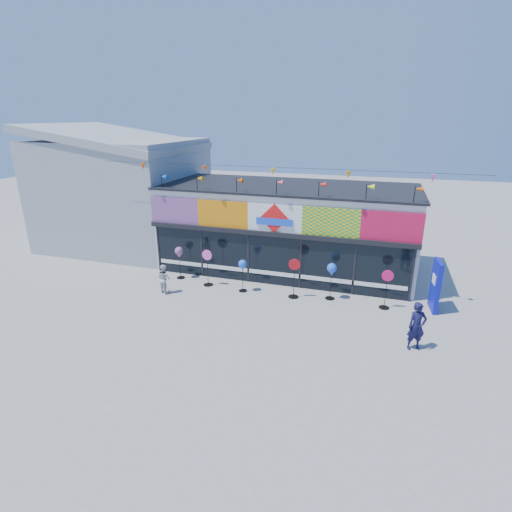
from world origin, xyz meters
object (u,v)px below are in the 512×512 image
at_px(spinner_4, 332,271).
at_px(adult_man, 417,326).
at_px(spinner_0, 179,253).
at_px(child, 164,279).
at_px(spinner_2, 243,266).
at_px(spinner_3, 294,277).
at_px(spinner_5, 386,288).
at_px(spinner_1, 208,267).
at_px(blue_sign, 435,285).

height_order(spinner_4, adult_man, adult_man).
bearing_deg(adult_man, spinner_4, 114.14).
distance_m(spinner_0, child, 1.78).
xyz_separation_m(spinner_2, spinner_4, (3.74, 0.36, 0.11)).
relative_size(spinner_2, spinner_4, 0.92).
relative_size(spinner_3, adult_man, 1.04).
relative_size(spinner_3, spinner_5, 1.06).
bearing_deg(spinner_3, spinner_4, 11.74).
bearing_deg(spinner_1, adult_man, -18.00).
xyz_separation_m(spinner_0, spinner_1, (1.59, -0.40, -0.35)).
xyz_separation_m(blue_sign, child, (-10.92, -1.72, -0.39)).
relative_size(spinner_0, adult_man, 0.93).
height_order(blue_sign, child, blue_sign).
bearing_deg(spinner_3, adult_man, -30.22).
bearing_deg(spinner_2, adult_man, -21.07).
bearing_deg(spinner_0, spinner_5, -2.45).
distance_m(spinner_2, adult_man, 7.38).
distance_m(blue_sign, spinner_4, 4.00).
bearing_deg(blue_sign, adult_man, -110.81).
bearing_deg(child, spinner_1, -115.10).
xyz_separation_m(spinner_5, child, (-9.11, -1.28, -0.22)).
relative_size(spinner_2, child, 1.14).
height_order(spinner_1, spinner_4, spinner_1).
distance_m(spinner_4, child, 7.12).
height_order(spinner_2, adult_man, adult_man).
distance_m(spinner_5, child, 9.21).
xyz_separation_m(spinner_4, child, (-6.93, -1.49, -0.63)).
relative_size(spinner_4, spinner_5, 0.98).
distance_m(spinner_3, adult_man, 5.36).
bearing_deg(child, blue_sign, -146.94).
bearing_deg(spinner_4, spinner_2, -174.54).
relative_size(spinner_1, spinner_5, 1.04).
xyz_separation_m(blue_sign, spinner_0, (-11.03, -0.05, 0.21)).
bearing_deg(adult_man, spinner_5, 86.82).
height_order(spinner_3, spinner_4, spinner_3).
height_order(spinner_5, child, spinner_5).
height_order(spinner_3, spinner_5, spinner_3).
relative_size(spinner_0, spinner_1, 0.92).
height_order(blue_sign, spinner_3, blue_sign).
xyz_separation_m(spinner_2, child, (-3.19, -1.13, -0.52)).
bearing_deg(spinner_5, spinner_1, -179.99).
relative_size(spinner_2, spinner_5, 0.90).
distance_m(spinner_2, spinner_4, 3.76).
distance_m(spinner_0, spinner_5, 9.24).
bearing_deg(spinner_5, child, -172.03).
xyz_separation_m(blue_sign, spinner_5, (-1.81, -0.44, -0.17)).
xyz_separation_m(spinner_2, spinner_5, (5.92, 0.14, -0.31)).
relative_size(spinner_4, child, 1.24).
bearing_deg(adult_man, spinner_0, 140.55).
distance_m(spinner_1, spinner_5, 7.64).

